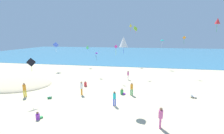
% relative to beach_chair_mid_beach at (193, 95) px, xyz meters
% --- Properties ---
extents(ground_plane, '(120.00, 120.00, 0.00)m').
position_rel_beach_chair_mid_beach_xyz_m(ground_plane, '(-9.76, 4.21, -0.23)').
color(ground_plane, beige).
extents(ocean_water, '(120.00, 60.00, 0.05)m').
position_rel_beach_chair_mid_beach_xyz_m(ocean_water, '(-9.76, 46.51, -0.21)').
color(ocean_water, teal).
rests_on(ocean_water, ground_plane).
extents(dune_mound, '(11.26, 7.88, 1.30)m').
position_rel_beach_chair_mid_beach_xyz_m(dune_mound, '(-24.32, 0.88, -0.23)').
color(dune_mound, beige).
rests_on(dune_mound, ground_plane).
extents(beach_chair_mid_beach, '(0.76, 0.69, 0.51)m').
position_rel_beach_chair_mid_beach_xyz_m(beach_chair_mid_beach, '(0.00, 0.00, 0.00)').
color(beach_chair_mid_beach, white).
rests_on(beach_chair_mid_beach, ground_plane).
extents(cooler_box, '(0.51, 0.47, 0.29)m').
position_rel_beach_chair_mid_beach_xyz_m(cooler_box, '(-16.07, -3.10, -0.08)').
color(cooler_box, '#339956').
rests_on(cooler_box, ground_plane).
extents(person_0, '(0.63, 0.39, 0.76)m').
position_rel_beach_chair_mid_beach_xyz_m(person_0, '(-8.10, -0.42, 0.05)').
color(person_0, green).
rests_on(person_0, ground_plane).
extents(person_1, '(0.35, 0.35, 1.54)m').
position_rel_beach_chair_mid_beach_xyz_m(person_1, '(-6.97, -0.53, 0.66)').
color(person_1, green).
rests_on(person_1, ground_plane).
extents(person_2, '(0.37, 0.37, 1.68)m').
position_rel_beach_chair_mid_beach_xyz_m(person_2, '(-4.47, -6.93, 0.74)').
color(person_2, '#D8599E').
rests_on(person_2, ground_plane).
extents(person_3, '(0.47, 0.47, 1.70)m').
position_rel_beach_chair_mid_beach_xyz_m(person_3, '(-19.06, -3.24, 0.75)').
color(person_3, yellow).
rests_on(person_3, ground_plane).
extents(person_4, '(0.46, 0.46, 1.66)m').
position_rel_beach_chair_mid_beach_xyz_m(person_4, '(-12.86, -1.44, 0.73)').
color(person_4, orange).
rests_on(person_4, ground_plane).
extents(person_5, '(0.32, 0.32, 1.47)m').
position_rel_beach_chair_mid_beach_xyz_m(person_5, '(-7.87, 6.13, 0.62)').
color(person_5, white).
rests_on(person_5, ground_plane).
extents(person_6, '(0.52, 0.61, 0.69)m').
position_rel_beach_chair_mid_beach_xyz_m(person_6, '(-14.49, -7.39, 0.02)').
color(person_6, purple).
rests_on(person_6, ground_plane).
extents(person_7, '(0.46, 0.69, 0.80)m').
position_rel_beach_chair_mid_beach_xyz_m(person_7, '(-13.53, 1.74, 0.07)').
color(person_7, red).
rests_on(person_7, ground_plane).
extents(person_8, '(0.39, 0.39, 1.51)m').
position_rel_beach_chair_mid_beach_xyz_m(person_8, '(-8.53, -3.69, 0.64)').
color(person_8, blue).
rests_on(person_8, ground_plane).
extents(kite_blue, '(1.11, 0.51, 1.96)m').
position_rel_beach_chair_mid_beach_xyz_m(kite_blue, '(-22.92, 10.99, 4.94)').
color(kite_blue, blue).
extents(kite_yellow, '(0.65, 0.87, 1.81)m').
position_rel_beach_chair_mid_beach_xyz_m(kite_yellow, '(-8.46, 20.13, 9.28)').
color(kite_yellow, yellow).
extents(kite_magenta, '(0.58, 0.14, 1.59)m').
position_rel_beach_chair_mid_beach_xyz_m(kite_magenta, '(-9.77, 5.46, 5.02)').
color(kite_magenta, '#DB3DA8').
extents(kite_teal, '(0.67, 0.52, 1.78)m').
position_rel_beach_chair_mid_beach_xyz_m(kite_teal, '(-1.45, 17.06, 5.87)').
color(kite_teal, '#1EADAD').
extents(kite_black, '(0.64, 0.75, 1.44)m').
position_rel_beach_chair_mid_beach_xyz_m(kite_black, '(-17.32, -3.92, 4.00)').
color(kite_black, black).
extents(kite_green, '(0.68, 0.93, 1.27)m').
position_rel_beach_chair_mid_beach_xyz_m(kite_green, '(-17.75, 15.50, 4.31)').
color(kite_green, green).
extents(kite_lime, '(0.69, 0.81, 1.27)m').
position_rel_beach_chair_mid_beach_xyz_m(kite_lime, '(-7.01, 9.85, 7.98)').
color(kite_lime, '#99DB33').
extents(kite_orange, '(0.59, 0.18, 1.43)m').
position_rel_beach_chair_mid_beach_xyz_m(kite_orange, '(1.35, 10.78, 6.38)').
color(kite_orange, orange).
extents(kite_purple, '(0.70, 0.69, 1.48)m').
position_rel_beach_chair_mid_beach_xyz_m(kite_purple, '(-13.55, 7.62, 3.84)').
color(kite_purple, purple).
extents(kite_white, '(1.11, 1.10, 1.61)m').
position_rel_beach_chair_mid_beach_xyz_m(kite_white, '(-7.74, -3.25, 6.16)').
color(kite_white, white).
extents(kite_red, '(0.73, 0.72, 1.86)m').
position_rel_beach_chair_mid_beach_xyz_m(kite_red, '(4.01, 5.57, 8.71)').
color(kite_red, red).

